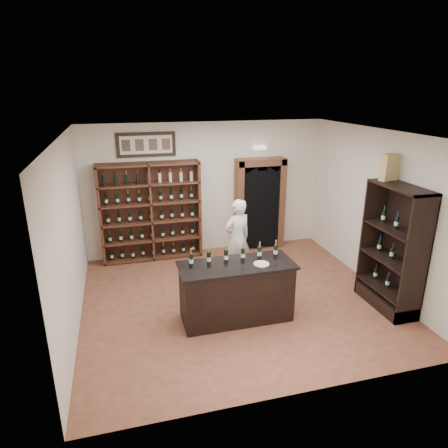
{
  "coord_description": "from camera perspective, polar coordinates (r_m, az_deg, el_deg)",
  "views": [
    {
      "loc": [
        -1.93,
        -6.22,
        3.71
      ],
      "look_at": [
        -0.17,
        0.3,
        1.38
      ],
      "focal_mm": 32.0,
      "sensor_mm": 36.0,
      "label": 1
    }
  ],
  "objects": [
    {
      "name": "wine_shelf",
      "position": [
        8.97,
        -10.41,
        1.76
      ],
      "size": [
        2.2,
        0.38,
        2.2
      ],
      "color": "#4E2A1A",
      "rests_on": "ground"
    },
    {
      "name": "counter_bottle_1",
      "position": [
        6.44,
        -2.18,
        -4.87
      ],
      "size": [
        0.07,
        0.07,
        0.3
      ],
      "color": "black",
      "rests_on": "tasting_counter"
    },
    {
      "name": "plate",
      "position": [
        6.48,
        5.37,
        -5.72
      ],
      "size": [
        0.25,
        0.25,
        0.02
      ],
      "primitive_type": "cylinder",
      "color": "beige",
      "rests_on": "tasting_counter"
    },
    {
      "name": "wall_right",
      "position": [
        8.09,
        20.98,
        1.86
      ],
      "size": [
        0.04,
        5.0,
        3.0
      ],
      "primitive_type": "cube",
      "color": "silver",
      "rests_on": "ground"
    },
    {
      "name": "wall_left",
      "position": [
        6.66,
        -21.27,
        -1.76
      ],
      "size": [
        0.04,
        5.0,
        3.0
      ],
      "primitive_type": "cube",
      "color": "silver",
      "rests_on": "ground"
    },
    {
      "name": "arched_doorway",
      "position": [
        9.48,
        5.11,
        3.18
      ],
      "size": [
        1.17,
        0.35,
        2.17
      ],
      "color": "black",
      "rests_on": "ground"
    },
    {
      "name": "counter_bottle_0",
      "position": [
        6.39,
        -4.71,
        -5.13
      ],
      "size": [
        0.07,
        0.07,
        0.3
      ],
      "color": "black",
      "rests_on": "tasting_counter"
    },
    {
      "name": "counter_bottle_5",
      "position": [
        6.77,
        7.39,
        -3.81
      ],
      "size": [
        0.07,
        0.07,
        0.3
      ],
      "color": "black",
      "rests_on": "tasting_counter"
    },
    {
      "name": "wall_back",
      "position": [
        9.21,
        -2.56,
        5.09
      ],
      "size": [
        5.5,
        0.04,
        3.0
      ],
      "primitive_type": "cube",
      "color": "silver",
      "rests_on": "ground"
    },
    {
      "name": "counter_bottle_3",
      "position": [
        6.58,
        2.73,
        -4.34
      ],
      "size": [
        0.07,
        0.07,
        0.3
      ],
      "color": "black",
      "rests_on": "tasting_counter"
    },
    {
      "name": "framed_picture",
      "position": [
        8.79,
        -11.06,
        11.07
      ],
      "size": [
        1.25,
        0.04,
        0.52
      ],
      "primitive_type": "cube",
      "color": "black",
      "rests_on": "wall_back"
    },
    {
      "name": "counter_bottle_2",
      "position": [
        6.5,
        0.3,
        -4.61
      ],
      "size": [
        0.07,
        0.07,
        0.3
      ],
      "color": "black",
      "rests_on": "tasting_counter"
    },
    {
      "name": "floor",
      "position": [
        7.5,
        1.87,
        -10.67
      ],
      "size": [
        5.5,
        5.5,
        0.0
      ],
      "primitive_type": "plane",
      "color": "#94543B",
      "rests_on": "ground"
    },
    {
      "name": "ceiling",
      "position": [
        6.56,
        2.16,
        12.75
      ],
      "size": [
        5.5,
        5.5,
        0.0
      ],
      "primitive_type": "plane",
      "rotation": [
        3.14,
        0.0,
        0.0
      ],
      "color": "white",
      "rests_on": "wall_back"
    },
    {
      "name": "emergency_light",
      "position": [
        9.3,
        5.14,
        10.83
      ],
      "size": [
        0.3,
        0.1,
        0.1
      ],
      "primitive_type": "cube",
      "color": "white",
      "rests_on": "wall_back"
    },
    {
      "name": "side_cabinet",
      "position": [
        7.55,
        22.83,
        -5.67
      ],
      "size": [
        0.48,
        1.2,
        2.2
      ],
      "color": "black",
      "rests_on": "ground"
    },
    {
      "name": "shopkeeper",
      "position": [
        8.05,
        1.91,
        -2.07
      ],
      "size": [
        0.69,
        0.55,
        1.64
      ],
      "primitive_type": "imported",
      "rotation": [
        0.0,
        0.0,
        3.44
      ],
      "color": "white",
      "rests_on": "ground"
    },
    {
      "name": "wine_crate",
      "position": [
        7.36,
        22.55,
        7.5
      ],
      "size": [
        0.34,
        0.21,
        0.45
      ],
      "primitive_type": "cube",
      "rotation": [
        0.0,
        0.0,
        0.25
      ],
      "color": "tan",
      "rests_on": "side_cabinet"
    },
    {
      "name": "counter_bottle_4",
      "position": [
        6.67,
        5.09,
        -4.07
      ],
      "size": [
        0.07,
        0.07,
        0.3
      ],
      "color": "black",
      "rests_on": "tasting_counter"
    },
    {
      "name": "tasting_counter",
      "position": [
        6.71,
        1.77,
        -9.68
      ],
      "size": [
        1.88,
        0.78,
        1.0
      ],
      "color": "black",
      "rests_on": "ground"
    }
  ]
}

